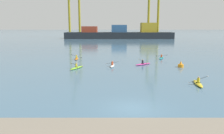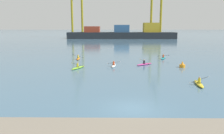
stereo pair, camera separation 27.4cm
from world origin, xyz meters
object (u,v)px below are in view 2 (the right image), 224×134
Objects in this scene: container_barge at (123,34)px; kayak_yellow at (199,83)px; channel_buoy at (182,65)px; gantry_crane_west_mid at (157,4)px; kayak_lime at (78,67)px; kayak_teal at (163,58)px; kayak_white at (114,65)px; kayak_orange at (78,58)px; kayak_magenta at (144,64)px; gantry_crane_west at (77,6)px.

kayak_yellow is at bearing -86.74° from container_barge.
container_barge is 16.12× the size of kayak_yellow.
channel_buoy is 0.29× the size of kayak_yellow.
kayak_lime is (-27.83, -89.82, -17.81)m from gantry_crane_west_mid.
kayak_teal is 0.98× the size of kayak_white.
kayak_lime is at bearing -81.02° from kayak_orange.
kayak_orange is (-7.06, 7.89, 0.00)m from kayak_white.
channel_buoy is 0.30× the size of kayak_teal.
gantry_crane_west_mid is 92.40m from kayak_white.
container_barge is 16.15× the size of kayak_orange.
channel_buoy is 10.91m from kayak_yellow.
channel_buoy is 0.29× the size of kayak_orange.
kayak_teal is at bearing 3.24° from kayak_orange.
kayak_magenta is 0.90× the size of kayak_white.
kayak_magenta is at bearing -27.96° from kayak_orange.
kayak_orange reaches higher than kayak_teal.
kayak_lime is at bearing -175.88° from channel_buoy.
gantry_crane_west_mid is at bearing 69.83° from kayak_orange.
kayak_orange is at bearing -98.62° from container_barge.
gantry_crane_west is 36.72× the size of channel_buoy.
gantry_crane_west_mid is at bearing 81.08° from kayak_teal.
channel_buoy is 9.67m from kayak_teal.
kayak_lime is at bearing 147.37° from kayak_yellow.
kayak_orange is at bearing -176.76° from kayak_teal.
gantry_crane_west reaches higher than channel_buoy.
container_barge is at bearing 93.26° from kayak_yellow.
gantry_crane_west is 10.67× the size of kayak_orange.
kayak_yellow reaches higher than kayak_teal.
kayak_white is 10.59m from kayak_orange.
gantry_crane_west_mid is 10.57× the size of kayak_orange.
container_barge is at bearing 81.38° from kayak_orange.
kayak_orange reaches higher than kayak_lime.
gantry_crane_west_mid is 91.09m from channel_buoy.
kayak_white is at bearing -48.18° from kayak_orange.
kayak_lime is (-16.40, -1.18, -0.19)m from channel_buoy.
kayak_yellow is at bearing -71.36° from kayak_magenta.
kayak_white is at bearing -92.93° from container_barge.
kayak_magenta reaches higher than kayak_white.
gantry_crane_west is 10.65× the size of kayak_yellow.
channel_buoy is (-11.43, -88.64, -17.63)m from gantry_crane_west_mid.
kayak_teal and kayak_lime have the same top height.
kayak_yellow is at bearing -97.04° from channel_buoy.
kayak_orange is at bearing -80.53° from gantry_crane_west.
container_barge reaches higher than channel_buoy.
gantry_crane_west_mid reaches higher than kayak_orange.
gantry_crane_west_mid reaches higher than kayak_lime.
gantry_crane_west reaches higher than kayak_teal.
kayak_yellow is at bearing -73.74° from gantry_crane_west.
kayak_yellow is at bearing -50.51° from kayak_white.
container_barge is 82.43m from kayak_white.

